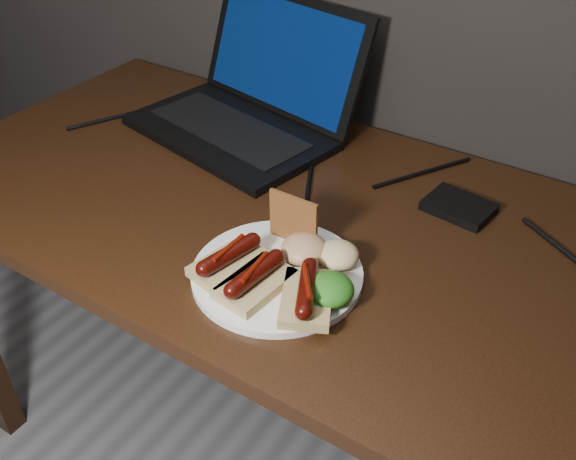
% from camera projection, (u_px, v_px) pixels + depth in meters
% --- Properties ---
extents(desk, '(1.40, 0.70, 0.75)m').
position_uv_depth(desk, '(287.00, 248.00, 1.17)').
color(desk, '#311D0C').
rests_on(desk, ground).
extents(laptop, '(0.47, 0.40, 0.25)m').
position_uv_depth(laptop, '(250.00, 103.00, 1.33)').
color(laptop, black).
rests_on(laptop, desk).
extents(hard_drive, '(0.12, 0.10, 0.02)m').
position_uv_depth(hard_drive, '(459.00, 207.00, 1.11)').
color(hard_drive, black).
rests_on(hard_drive, desk).
extents(desk_cables, '(1.02, 0.35, 0.01)m').
position_uv_depth(desk_cables, '(321.00, 170.00, 1.21)').
color(desk_cables, black).
rests_on(desk_cables, desk).
extents(plate, '(0.29, 0.29, 0.01)m').
position_uv_depth(plate, '(277.00, 274.00, 0.97)').
color(plate, white).
rests_on(plate, desk).
extents(bread_sausage_left, '(0.09, 0.13, 0.04)m').
position_uv_depth(bread_sausage_left, '(229.00, 260.00, 0.96)').
color(bread_sausage_left, '#DDC582').
rests_on(bread_sausage_left, plate).
extents(bread_sausage_center, '(0.08, 0.12, 0.04)m').
position_uv_depth(bread_sausage_center, '(255.00, 280.00, 0.92)').
color(bread_sausage_center, '#DDC582').
rests_on(bread_sausage_center, plate).
extents(bread_sausage_right, '(0.11, 0.13, 0.04)m').
position_uv_depth(bread_sausage_right, '(307.00, 294.00, 0.90)').
color(bread_sausage_right, '#DDC582').
rests_on(bread_sausage_right, plate).
extents(crispbread, '(0.08, 0.01, 0.08)m').
position_uv_depth(crispbread, '(293.00, 220.00, 1.00)').
color(crispbread, '#9E5C2B').
rests_on(crispbread, plate).
extents(salad_greens, '(0.07, 0.07, 0.04)m').
position_uv_depth(salad_greens, '(330.00, 289.00, 0.90)').
color(salad_greens, '#1D5611').
rests_on(salad_greens, plate).
extents(salsa_mound, '(0.07, 0.07, 0.04)m').
position_uv_depth(salsa_mound, '(304.00, 249.00, 0.97)').
color(salsa_mound, '#A02610').
rests_on(salsa_mound, plate).
extents(coleslaw_mound, '(0.06, 0.06, 0.04)m').
position_uv_depth(coleslaw_mound, '(338.00, 255.00, 0.97)').
color(coleslaw_mound, beige).
rests_on(coleslaw_mound, plate).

